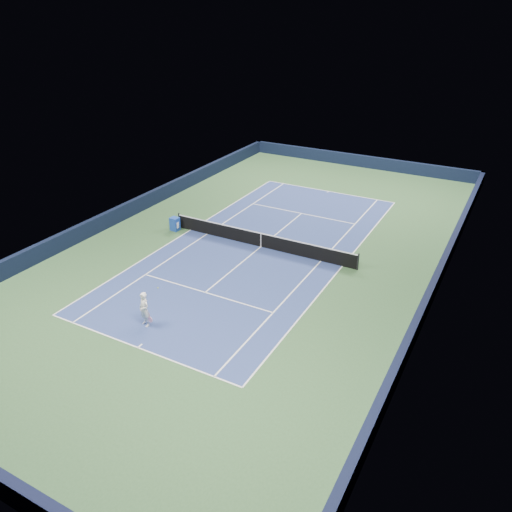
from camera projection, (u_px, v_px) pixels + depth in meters
The scene contains 19 objects.
ground at pixel (261, 247), 31.92m from camera, with size 40.00×40.00×0.00m, color #2E512C.
wall_far at pixel (360, 161), 47.16m from camera, with size 22.00×0.35×1.10m, color #101832.
wall_right at pixel (437, 280), 27.06m from camera, with size 0.35×40.00×1.10m, color black.
wall_left at pixel (130, 209), 36.28m from camera, with size 0.35×40.00×1.10m, color black.
court_surface at pixel (261, 247), 31.92m from camera, with size 10.97×23.77×0.01m, color navy.
baseline_far at pixel (329, 191), 41.20m from camera, with size 10.97×0.08×0.00m, color white.
baseline_near at pixel (138, 348), 22.63m from camera, with size 10.97×0.08×0.00m, color white.
sideline_doubles_right at pixel (342, 266), 29.58m from camera, with size 0.08×23.77×0.00m, color white.
sideline_doubles_left at pixel (191, 230), 34.25m from camera, with size 0.08×23.77×0.00m, color white.
sideline_singles_right at pixel (321, 261), 30.16m from camera, with size 0.08×23.77×0.00m, color white.
sideline_singles_left at pixel (207, 234), 33.67m from camera, with size 0.08×23.77×0.00m, color white.
service_line_far at pixel (302, 213), 36.92m from camera, with size 8.23×0.08×0.00m, color white.
service_line_near at pixel (205, 292), 26.92m from camera, with size 8.23×0.08×0.00m, color white.
center_service_line at pixel (261, 247), 31.92m from camera, with size 0.08×12.80×0.00m, color white.
center_mark_far at pixel (328, 192), 41.08m from camera, with size 0.08×0.30×0.00m, color white.
center_mark_near at pixel (140, 346), 22.75m from camera, with size 0.08×0.30×0.00m, color white.
tennis_net at pixel (261, 240), 31.69m from camera, with size 12.90×0.10×1.07m.
sponsor_cube at pixel (175, 224), 34.03m from camera, with size 0.63×0.54×0.92m.
tennis_player at pixel (144, 309), 23.81m from camera, with size 0.86×1.34×1.79m.
Camera 1 is at (13.45, -25.33, 14.04)m, focal length 35.00 mm.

